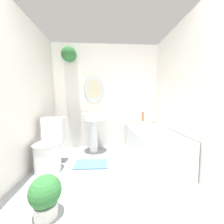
# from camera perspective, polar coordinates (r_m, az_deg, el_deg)

# --- Properties ---
(wall_back) EXTENTS (2.54, 0.32, 2.40)m
(wall_back) POSITION_cam_1_polar(r_m,az_deg,el_deg) (3.25, -4.02, 7.82)
(wall_back) COLOR silver
(wall_back) RESTS_ON ground_plane
(wall_left) EXTENTS (0.06, 2.82, 2.40)m
(wall_left) POSITION_cam_1_polar(r_m,az_deg,el_deg) (2.22, -36.20, 6.15)
(wall_left) COLOR silver
(wall_left) RESTS_ON ground_plane
(wall_right) EXTENTS (0.06, 2.82, 2.40)m
(wall_right) POSITION_cam_1_polar(r_m,az_deg,el_deg) (2.28, 31.19, 6.33)
(wall_right) COLOR silver
(wall_right) RESTS_ON ground_plane
(toilet) EXTENTS (0.43, 0.61, 0.81)m
(toilet) POSITION_cam_1_polar(r_m,az_deg,el_deg) (2.54, -24.58, -13.53)
(toilet) COLOR white
(toilet) RESTS_ON ground_plane
(pedestal_sink) EXTENTS (0.52, 0.52, 0.94)m
(pedestal_sink) POSITION_cam_1_polar(r_m,az_deg,el_deg) (2.98, -7.76, -4.76)
(pedestal_sink) COLOR white
(pedestal_sink) RESTS_ON ground_plane
(bathtub) EXTENTS (0.70, 1.52, 0.64)m
(bathtub) POSITION_cam_1_polar(r_m,az_deg,el_deg) (2.70, 16.33, -13.03)
(bathtub) COLOR silver
(bathtub) RESTS_ON ground_plane
(shampoo_bottle) EXTENTS (0.06, 0.06, 0.20)m
(shampoo_bottle) POSITION_cam_1_polar(r_m,az_deg,el_deg) (3.26, 12.72, -1.98)
(shampoo_bottle) COLOR #DB6633
(shampoo_bottle) RESTS_ON bathtub
(potted_plant) EXTENTS (0.30, 0.30, 0.41)m
(potted_plant) POSITION_cam_1_polar(r_m,az_deg,el_deg) (1.65, -25.95, -28.47)
(potted_plant) COLOR silver
(potted_plant) RESTS_ON ground_plane
(bath_mat) EXTENTS (0.57, 0.37, 0.02)m
(bath_mat) POSITION_cam_1_polar(r_m,az_deg,el_deg) (2.58, -8.67, -20.55)
(bath_mat) COLOR #4C7093
(bath_mat) RESTS_ON ground_plane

